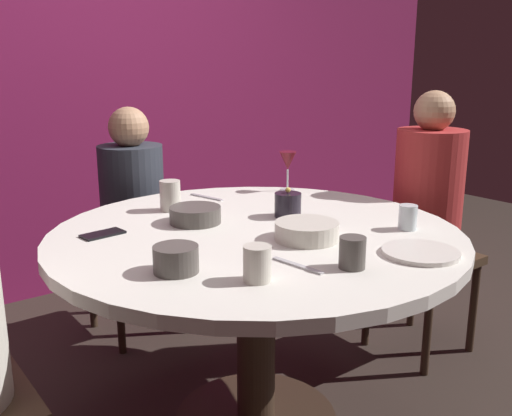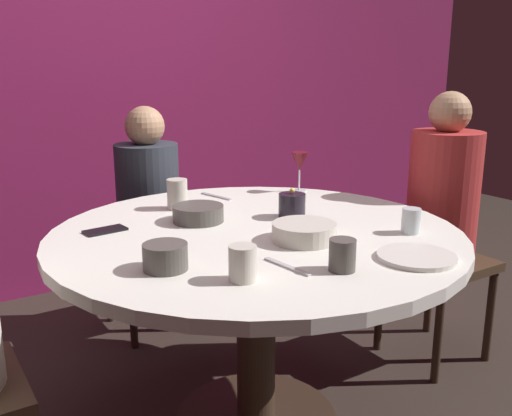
# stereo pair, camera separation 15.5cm
# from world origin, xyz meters

# --- Properties ---
(back_wall) EXTENTS (6.00, 0.10, 2.60)m
(back_wall) POSITION_xyz_m (0.00, 1.75, 1.30)
(back_wall) COLOR maroon
(back_wall) RESTS_ON ground
(dining_table) EXTENTS (1.41, 1.41, 0.75)m
(dining_table) POSITION_xyz_m (0.00, 0.00, 0.61)
(dining_table) COLOR silver
(dining_table) RESTS_ON ground
(seated_diner_back) EXTENTS (0.40, 0.40, 1.11)m
(seated_diner_back) POSITION_xyz_m (0.00, 0.97, 0.69)
(seated_diner_back) COLOR #3F2D1E
(seated_diner_back) RESTS_ON ground
(seated_diner_right) EXTENTS (0.40, 0.40, 1.20)m
(seated_diner_right) POSITION_xyz_m (0.96, 0.00, 0.73)
(seated_diner_right) COLOR #3F2D1E
(seated_diner_right) RESTS_ON ground
(candle_holder) EXTENTS (0.10, 0.10, 0.11)m
(candle_holder) POSITION_xyz_m (0.21, 0.07, 0.80)
(candle_holder) COLOR black
(candle_holder) RESTS_ON dining_table
(wine_glass) EXTENTS (0.08, 0.08, 0.18)m
(wine_glass) POSITION_xyz_m (0.49, 0.41, 0.88)
(wine_glass) COLOR silver
(wine_glass) RESTS_ON dining_table
(dinner_plate) EXTENTS (0.23, 0.23, 0.01)m
(dinner_plate) POSITION_xyz_m (0.24, -0.50, 0.76)
(dinner_plate) COLOR silver
(dinner_plate) RESTS_ON dining_table
(cell_phone) EXTENTS (0.15, 0.08, 0.01)m
(cell_phone) POSITION_xyz_m (-0.44, 0.27, 0.75)
(cell_phone) COLOR black
(cell_phone) RESTS_ON dining_table
(bowl_serving_large) EXTENTS (0.21, 0.21, 0.06)m
(bowl_serving_large) POSITION_xyz_m (0.07, -0.18, 0.78)
(bowl_serving_large) COLOR beige
(bowl_serving_large) RESTS_ON dining_table
(bowl_salad_center) EXTENTS (0.18, 0.18, 0.06)m
(bowl_salad_center) POSITION_xyz_m (-0.11, 0.21, 0.78)
(bowl_salad_center) COLOR #4C4742
(bowl_salad_center) RESTS_ON dining_table
(bowl_small_white) EXTENTS (0.13, 0.13, 0.07)m
(bowl_small_white) POSITION_xyz_m (-0.41, -0.18, 0.79)
(bowl_small_white) COLOR #4C4742
(bowl_small_white) RESTS_ON dining_table
(cup_near_candle) EXTENTS (0.06, 0.06, 0.09)m
(cup_near_candle) POSITION_xyz_m (0.42, -0.30, 0.79)
(cup_near_candle) COLOR silver
(cup_near_candle) RESTS_ON dining_table
(cup_by_left_diner) EXTENTS (0.08, 0.08, 0.10)m
(cup_by_left_diner) POSITION_xyz_m (-0.28, -0.37, 0.80)
(cup_by_left_diner) COLOR beige
(cup_by_left_diner) RESTS_ON dining_table
(cup_by_right_diner) EXTENTS (0.08, 0.08, 0.12)m
(cup_by_right_diner) POSITION_xyz_m (-0.10, 0.42, 0.81)
(cup_by_right_diner) COLOR beige
(cup_by_right_diner) RESTS_ON dining_table
(cup_center_front) EXTENTS (0.07, 0.07, 0.09)m
(cup_center_front) POSITION_xyz_m (-0.01, -0.45, 0.80)
(cup_center_front) COLOR #4C4742
(cup_center_front) RESTS_ON dining_table
(fork_near_plate) EXTENTS (0.04, 0.18, 0.01)m
(fork_near_plate) POSITION_xyz_m (-0.12, -0.35, 0.75)
(fork_near_plate) COLOR #B7B7BC
(fork_near_plate) RESTS_ON dining_table
(knife_near_plate) EXTENTS (0.06, 0.18, 0.01)m
(knife_near_plate) POSITION_xyz_m (0.13, 0.51, 0.75)
(knife_near_plate) COLOR #B7B7BC
(knife_near_plate) RESTS_ON dining_table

